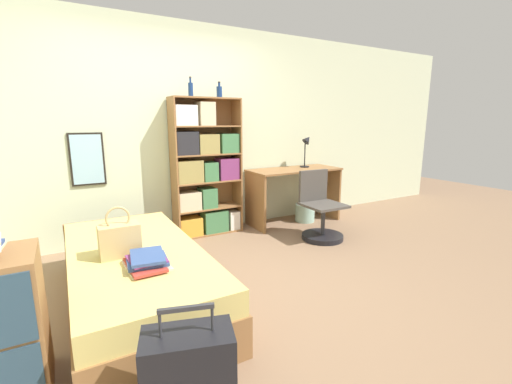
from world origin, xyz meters
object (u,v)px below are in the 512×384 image
at_px(bed, 136,276).
at_px(suitcase, 189,384).
at_px(bottle_brown, 219,92).
at_px(desk_lamp, 307,145).
at_px(book_stack_on_bed, 147,261).
at_px(bookcase, 205,172).
at_px(handbag, 120,239).
at_px(desk, 294,185).
at_px(desk_chair, 321,218).
at_px(waste_bin, 305,213).
at_px(bottle_green, 191,89).

xyz_separation_m(bed, suitcase, (-0.02, -1.35, 0.04)).
height_order(bottle_brown, desk_lamp, bottle_brown).
distance_m(suitcase, bottle_brown, 3.38).
bearing_deg(book_stack_on_bed, bookcase, 57.60).
height_order(handbag, bottle_brown, bottle_brown).
bearing_deg(desk_lamp, desk, -163.88).
relative_size(handbag, desk_lamp, 0.79).
xyz_separation_m(handbag, desk_chair, (2.40, 0.58, -0.32)).
distance_m(desk, desk_chair, 0.80).
distance_m(bed, waste_bin, 2.82).
bearing_deg(waste_bin, desk_lamp, 52.62).
xyz_separation_m(bottle_brown, desk, (1.07, -0.13, -1.24)).
distance_m(suitcase, desk, 3.54).
relative_size(bottle_green, waste_bin, 0.82).
xyz_separation_m(bed, bottle_green, (0.97, 1.34, 1.57)).
height_order(bed, bottle_brown, bottle_brown).
bearing_deg(book_stack_on_bed, waste_bin, 31.22).
relative_size(desk, desk_chair, 1.56).
relative_size(bed, book_stack_on_bed, 5.51).
xyz_separation_m(bed, desk, (2.41, 1.21, 0.32)).
bearing_deg(book_stack_on_bed, desk, 33.88).
height_order(bed, desk, desk).
height_order(suitcase, desk_lamp, desk_lamp).
height_order(bed, desk_chair, desk_chair).
relative_size(bookcase, desk, 1.31).
xyz_separation_m(bottle_green, waste_bin, (1.60, -0.18, -1.67)).
distance_m(handbag, suitcase, 1.30).
bearing_deg(desk_chair, desk_lamp, 64.55).
bearing_deg(suitcase, handbag, 94.26).
bearing_deg(bed, waste_bin, 24.17).
bearing_deg(bottle_green, book_stack_on_bed, -119.01).
bearing_deg(bottle_brown, bottle_green, -179.55).
xyz_separation_m(desk_lamp, desk_chair, (-0.39, -0.81, -0.84)).
bearing_deg(bed, handbag, -137.96).
xyz_separation_m(handbag, bookcase, (1.23, 1.44, 0.23)).
bearing_deg(handbag, book_stack_on_bed, -67.18).
bearing_deg(bottle_green, handbag, -127.07).
bearing_deg(desk, desk_chair, -99.25).
xyz_separation_m(book_stack_on_bed, desk, (2.39, 1.61, 0.05)).
bearing_deg(bottle_green, bed, -126.09).
bearing_deg(bookcase, desk, -5.89).
distance_m(bed, desk_chair, 2.34).
bearing_deg(desk, bottle_green, 174.97).
bearing_deg(suitcase, bookcase, 67.16).
bearing_deg(handbag, suitcase, -85.74).
bearing_deg(bed, desk_chair, 11.75).
bearing_deg(waste_bin, bottle_brown, 171.43).
distance_m(bookcase, desk_chair, 1.56).
xyz_separation_m(desk_chair, waste_bin, (0.28, 0.68, -0.13)).
relative_size(bed, desk_chair, 2.46).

